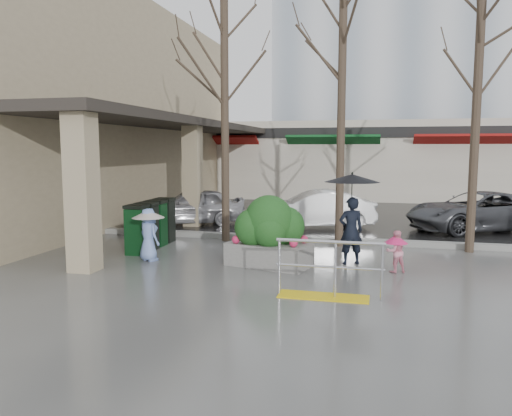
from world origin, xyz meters
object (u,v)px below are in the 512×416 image
at_px(tree_mideast, 479,56).
at_px(child_pink, 396,248).
at_px(child_blue, 149,229).
at_px(car_b, 315,209).
at_px(woman, 352,206).
at_px(planter, 269,232).
at_px(handrail, 327,277).
at_px(car_a, 192,206).
at_px(news_boxes, 152,224).
at_px(car_c, 478,211).
at_px(tree_west, 224,58).
at_px(tree_midwest, 343,47).

bearing_deg(tree_mideast, child_pink, -126.03).
relative_size(child_pink, child_blue, 0.72).
distance_m(child_pink, car_b, 5.99).
bearing_deg(woman, planter, -2.72).
distance_m(handrail, child_pink, 2.51).
height_order(child_pink, car_a, car_a).
distance_m(news_boxes, car_a, 4.13).
xyz_separation_m(news_boxes, car_c, (8.93, 4.99, 0.01)).
bearing_deg(planter, child_blue, -176.32).
relative_size(tree_west, child_pink, 7.57).
distance_m(tree_west, car_a, 5.60).
distance_m(tree_mideast, child_pink, 5.42).
distance_m(child_blue, car_a, 5.66).
height_order(tree_west, tree_midwest, tree_midwest).
bearing_deg(handrail, tree_mideast, 56.81).
bearing_deg(child_blue, tree_midwest, -113.80).
height_order(child_blue, car_c, car_c).
distance_m(tree_mideast, car_b, 6.67).
relative_size(handrail, tree_west, 0.28).
bearing_deg(handrail, tree_midwest, 91.91).
relative_size(handrail, planter, 0.95).
bearing_deg(news_boxes, planter, -21.21).
bearing_deg(tree_west, tree_midwest, 0.00).
relative_size(tree_midwest, child_blue, 5.63).
relative_size(news_boxes, car_a, 0.60).
bearing_deg(tree_mideast, car_c, 77.24).
relative_size(car_b, car_c, 0.84).
xyz_separation_m(child_blue, car_a, (-1.07, 5.55, -0.12)).
bearing_deg(car_b, child_blue, -47.62).
bearing_deg(child_pink, car_c, -138.47).
relative_size(car_a, car_b, 0.97).
bearing_deg(car_c, tree_midwest, -74.13).
relative_size(woman, news_boxes, 0.94).
bearing_deg(tree_mideast, planter, -150.04).
xyz_separation_m(tree_west, news_boxes, (-1.62, -1.41, -4.46)).
distance_m(tree_west, child_pink, 6.99).
bearing_deg(child_blue, car_c, -110.26).
height_order(handrail, child_blue, child_blue).
xyz_separation_m(tree_midwest, woman, (0.42, -2.09, -3.90)).
relative_size(child_blue, car_a, 0.34).
relative_size(tree_west, car_c, 1.50).
height_order(tree_midwest, planter, tree_midwest).
distance_m(child_pink, news_boxes, 6.33).
bearing_deg(woman, tree_west, -51.11).
height_order(woman, child_blue, woman).
xyz_separation_m(child_pink, car_b, (-2.39, 5.49, 0.11)).
height_order(car_a, car_c, same).
bearing_deg(tree_midwest, woman, -78.56).
bearing_deg(car_a, child_blue, -12.28).
relative_size(planter, news_boxes, 0.90).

